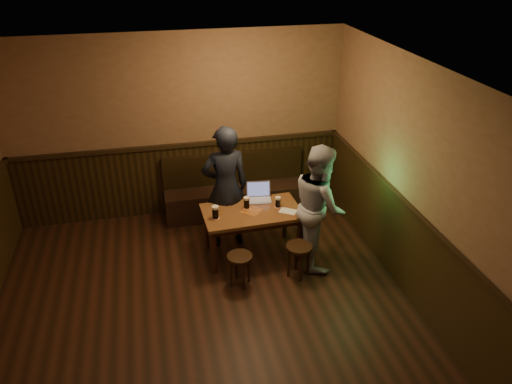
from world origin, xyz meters
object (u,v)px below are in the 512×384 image
Objects in this scene: bench at (235,194)px; stool_right at (299,252)px; person_grey at (319,206)px; pint_left at (215,212)px; stool_left at (240,261)px; pint_mid at (247,203)px; pub_table at (252,217)px; laptop at (259,195)px; person_suit at (225,187)px; pint_right at (278,202)px.

bench is 4.79× the size of stool_right.
pint_left is at bearing 84.68° from person_grey.
pint_mid reaches higher than stool_left.
stool_left is at bearing -68.17° from pint_left.
pub_table is 0.20m from pint_mid.
pint_mid is 0.97m from person_grey.
bench is 1.23m from pint_mid.
laptop is (0.22, 0.21, -0.02)m from pint_mid.
person_suit reaches higher than stool_left.
stool_left is (-0.29, -1.83, 0.03)m from bench.
pint_left is at bearing 152.41° from stool_right.
pint_mid is at bearing 125.01° from person_suit.
pint_mid reaches higher than stool_right.
laptop is 0.48m from person_suit.
pint_mid is (0.24, 0.70, 0.43)m from stool_left.
laptop is at bearing 165.93° from person_suit.
pint_mid is at bearing 171.37° from pint_right.
stool_right is at bearing -53.35° from pub_table.
pub_table is 0.81m from stool_right.
pub_table reaches higher than stool_left.
person_suit reaches higher than laptop.
stool_right is at bearing 0.77° from stool_left.
stool_right is (0.49, -1.82, 0.06)m from bench.
pub_table is 3.64× the size of laptop.
person_grey is at bearing 144.46° from person_suit.
bench is 1.24× the size of person_suit.
bench is 1.25m from pub_table.
stool_right is 1.19m from pint_left.
person_grey is at bearing -35.48° from pint_right.
bench is at bearing 87.73° from pub_table.
pint_mid reaches higher than pint_right.
person_suit is (-0.65, 0.35, 0.12)m from pint_right.
stool_right is (0.49, -0.60, -0.24)m from pub_table.
pint_mid is 0.45× the size of laptop.
stool_right is 1.03m from laptop.
pint_left is at bearing -142.75° from laptop.
person_grey is (0.88, -0.40, 0.06)m from pint_mid.
pint_left reaches higher than stool_left.
pint_right is (0.37, -1.20, 0.46)m from bench.
bench is at bearing 32.72° from person_grey.
pub_table is 2.89× the size of stool_right.
person_suit is at bearing 129.08° from pint_mid.
laptop is 0.21× the size of person_suit.
pint_right is at bearing -72.98° from bench.
pint_mid is (-0.05, 0.09, 0.17)m from pub_table.
laptop reaches higher than pub_table.
pint_right is 0.58m from person_grey.
person_suit is (0.21, 0.46, 0.10)m from pint_left.
pint_mid is at bearing -128.62° from laptop.
laptop is at bearing 44.05° from pint_mid.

